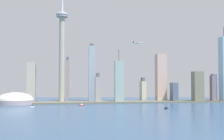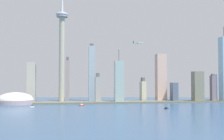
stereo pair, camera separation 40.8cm
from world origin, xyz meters
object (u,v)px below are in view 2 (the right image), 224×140
skyscraper_5 (174,92)px  boat_2 (32,106)px  skyscraper_10 (213,88)px  skyscraper_11 (98,89)px  boat_0 (166,108)px  airplane (138,43)px  stadium_dome (15,100)px  skyscraper_9 (143,91)px  boat_1 (82,105)px  skyscraper_4 (224,69)px  skyscraper_0 (198,87)px  skyscraper_8 (217,88)px  skyscraper_6 (119,82)px  skyscraper_7 (92,73)px  observation_tower (62,43)px  channel_buoy_0 (188,116)px  skyscraper_3 (67,80)px  skyscraper_2 (161,78)px  channel_buoy_1 (129,106)px

skyscraper_5 → boat_2: (-357.80, -107.22, -24.27)m
skyscraper_10 → boat_2: bearing=-168.7°
skyscraper_11 → boat_0: 228.64m
skyscraper_5 → airplane: 169.91m
boat_0 → stadium_dome: bearing=113.3°
skyscraper_9 → boat_1: 219.59m
skyscraper_4 → skyscraper_5: size_ratio=3.95×
skyscraper_5 → stadium_dome: bearing=-178.0°
skyscraper_0 → boat_0: (-150.23, -168.46, -39.87)m
skyscraper_8 → skyscraper_4: bearing=-96.5°
skyscraper_6 → skyscraper_11: (-53.72, 15.80, -19.05)m
skyscraper_9 → boat_0: bearing=-93.5°
skyscraper_0 → skyscraper_8: skyscraper_0 is taller
skyscraper_7 → boat_0: (127.65, -261.52, -78.54)m
skyscraper_4 → skyscraper_6: bearing=177.9°
stadium_dome → skyscraper_8: (552.49, 44.55, 28.49)m
skyscraper_7 → skyscraper_9: size_ratio=2.46×
observation_tower → skyscraper_6: 180.50m
boat_0 → channel_buoy_0: (-12.98, -128.76, -0.28)m
skyscraper_0 → skyscraper_8: 93.46m
skyscraper_6 → skyscraper_8: bearing=6.7°
skyscraper_4 → channel_buoy_0: skyscraper_4 is taller
skyscraper_7 → skyscraper_11: size_ratio=2.12×
boat_2 → channel_buoy_0: size_ratio=3.99×
stadium_dome → boat_0: 361.34m
skyscraper_9 → channel_buoy_0: skyscraper_9 is taller
skyscraper_5 → boat_1: (-252.60, -84.66, -24.59)m
skyscraper_3 → skyscraper_11: skyscraper_3 is taller
skyscraper_7 → skyscraper_2: bearing=-15.8°
skyscraper_0 → channel_buoy_0: 341.45m
channel_buoy_1 → skyscraper_8: bearing=24.7°
airplane → skyscraper_11: bearing=-132.8°
skyscraper_6 → skyscraper_10: skyscraper_6 is taller
skyscraper_0 → skyscraper_9: 147.86m
skyscraper_4 → skyscraper_11: 349.62m
skyscraper_3 → boat_1: skyscraper_3 is taller
skyscraper_4 → channel_buoy_1: bearing=-162.8°
skyscraper_3 → skyscraper_7: skyscraper_7 is taller
channel_buoy_1 → observation_tower: bearing=141.5°
skyscraper_11 → channel_buoy_1: 133.48m
observation_tower → stadium_dome: size_ratio=3.65×
skyscraper_9 → skyscraper_8: bearing=-3.0°
skyscraper_10 → airplane: bearing=163.2°
skyscraper_0 → skyscraper_6: bearing=177.6°
skyscraper_7 → channel_buoy_1: 211.05m
skyscraper_0 → airplane: (-150.37, 57.07, 123.04)m
skyscraper_8 → skyscraper_9: size_ratio=1.14×
skyscraper_6 → boat_0: 195.92m
skyscraper_5 → boat_1: skyscraper_5 is taller
skyscraper_5 → skyscraper_6: size_ratio=0.38×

